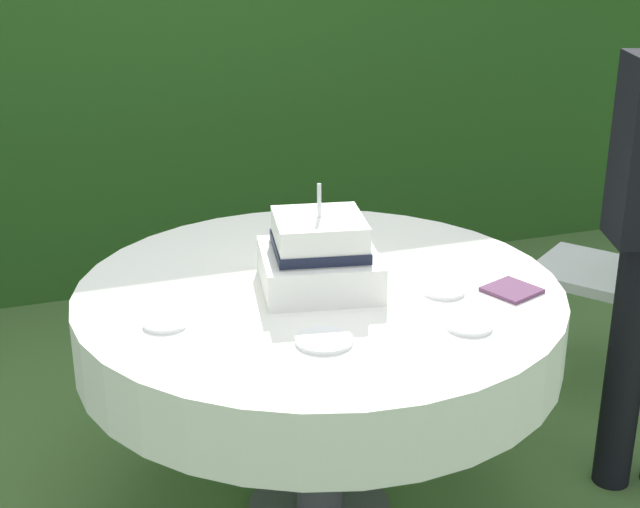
{
  "coord_description": "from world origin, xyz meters",
  "views": [
    {
      "loc": [
        -0.8,
        -2.28,
        1.81
      ],
      "look_at": [
        0.0,
        -0.0,
        0.87
      ],
      "focal_mm": 51.73,
      "sensor_mm": 36.0,
      "label": 1
    }
  ],
  "objects_px": {
    "cake_table": "(319,320)",
    "serving_plate_near": "(324,340)",
    "serving_plate_far": "(469,326)",
    "garden_chair": "(614,259)",
    "wedding_cake": "(321,255)",
    "napkin_stack": "(512,290)",
    "serving_plate_right": "(444,291)",
    "serving_plate_left": "(165,323)"
  },
  "relations": [
    {
      "from": "cake_table",
      "to": "serving_plate_near",
      "type": "relative_size",
      "value": 9.57
    },
    {
      "from": "serving_plate_far",
      "to": "garden_chair",
      "type": "bearing_deg",
      "value": 36.39
    },
    {
      "from": "wedding_cake",
      "to": "napkin_stack",
      "type": "xyz_separation_m",
      "value": [
        0.49,
        -0.22,
        -0.09
      ]
    },
    {
      "from": "serving_plate_near",
      "to": "garden_chair",
      "type": "height_order",
      "value": "garden_chair"
    },
    {
      "from": "cake_table",
      "to": "napkin_stack",
      "type": "xyz_separation_m",
      "value": [
        0.5,
        -0.22,
        0.11
      ]
    },
    {
      "from": "serving_plate_right",
      "to": "napkin_stack",
      "type": "bearing_deg",
      "value": -17.2
    },
    {
      "from": "serving_plate_far",
      "to": "serving_plate_right",
      "type": "xyz_separation_m",
      "value": [
        0.04,
        0.22,
        0.0
      ]
    },
    {
      "from": "wedding_cake",
      "to": "serving_plate_near",
      "type": "bearing_deg",
      "value": -108.48
    },
    {
      "from": "serving_plate_far",
      "to": "garden_chair",
      "type": "distance_m",
      "value": 1.3
    },
    {
      "from": "serving_plate_far",
      "to": "cake_table",
      "type": "bearing_deg",
      "value": 125.61
    },
    {
      "from": "serving_plate_far",
      "to": "serving_plate_near",
      "type": "bearing_deg",
      "value": 173.03
    },
    {
      "from": "serving_plate_near",
      "to": "wedding_cake",
      "type": "bearing_deg",
      "value": 71.52
    },
    {
      "from": "cake_table",
      "to": "garden_chair",
      "type": "height_order",
      "value": "garden_chair"
    },
    {
      "from": "cake_table",
      "to": "serving_plate_left",
      "type": "bearing_deg",
      "value": -166.91
    },
    {
      "from": "serving_plate_far",
      "to": "napkin_stack",
      "type": "bearing_deg",
      "value": 36.82
    },
    {
      "from": "wedding_cake",
      "to": "garden_chair",
      "type": "xyz_separation_m",
      "value": [
        1.3,
        0.37,
        -0.32
      ]
    },
    {
      "from": "serving_plate_near",
      "to": "serving_plate_right",
      "type": "xyz_separation_m",
      "value": [
        0.42,
        0.18,
        0.0
      ]
    },
    {
      "from": "serving_plate_far",
      "to": "serving_plate_left",
      "type": "distance_m",
      "value": 0.79
    },
    {
      "from": "wedding_cake",
      "to": "serving_plate_far",
      "type": "height_order",
      "value": "wedding_cake"
    },
    {
      "from": "serving_plate_far",
      "to": "garden_chair",
      "type": "relative_size",
      "value": 0.13
    },
    {
      "from": "garden_chair",
      "to": "napkin_stack",
      "type": "bearing_deg",
      "value": -143.73
    },
    {
      "from": "wedding_cake",
      "to": "serving_plate_far",
      "type": "xyz_separation_m",
      "value": [
        0.27,
        -0.38,
        -0.09
      ]
    },
    {
      "from": "serving_plate_left",
      "to": "garden_chair",
      "type": "xyz_separation_m",
      "value": [
        1.76,
        0.48,
        -0.23
      ]
    },
    {
      "from": "serving_plate_left",
      "to": "garden_chair",
      "type": "bearing_deg",
      "value": 15.23
    },
    {
      "from": "cake_table",
      "to": "serving_plate_far",
      "type": "xyz_separation_m",
      "value": [
        0.28,
        -0.38,
        0.11
      ]
    },
    {
      "from": "wedding_cake",
      "to": "serving_plate_near",
      "type": "height_order",
      "value": "wedding_cake"
    },
    {
      "from": "serving_plate_left",
      "to": "napkin_stack",
      "type": "xyz_separation_m",
      "value": [
        0.96,
        -0.11,
        -0.0
      ]
    },
    {
      "from": "serving_plate_left",
      "to": "serving_plate_right",
      "type": "relative_size",
      "value": 0.98
    },
    {
      "from": "cake_table",
      "to": "wedding_cake",
      "type": "bearing_deg",
      "value": -1.57
    },
    {
      "from": "serving_plate_near",
      "to": "napkin_stack",
      "type": "height_order",
      "value": "same"
    },
    {
      "from": "napkin_stack",
      "to": "garden_chair",
      "type": "xyz_separation_m",
      "value": [
        0.8,
        0.59,
        -0.23
      ]
    },
    {
      "from": "serving_plate_near",
      "to": "serving_plate_left",
      "type": "distance_m",
      "value": 0.42
    },
    {
      "from": "serving_plate_left",
      "to": "cake_table",
      "type": "bearing_deg",
      "value": 13.09
    },
    {
      "from": "serving_plate_near",
      "to": "serving_plate_left",
      "type": "bearing_deg",
      "value": 147.06
    },
    {
      "from": "serving_plate_left",
      "to": "napkin_stack",
      "type": "relative_size",
      "value": 0.88
    },
    {
      "from": "serving_plate_right",
      "to": "napkin_stack",
      "type": "distance_m",
      "value": 0.19
    },
    {
      "from": "serving_plate_near",
      "to": "serving_plate_far",
      "type": "height_order",
      "value": "same"
    },
    {
      "from": "wedding_cake",
      "to": "serving_plate_left",
      "type": "xyz_separation_m",
      "value": [
        -0.47,
        -0.11,
        -0.09
      ]
    },
    {
      "from": "napkin_stack",
      "to": "garden_chair",
      "type": "relative_size",
      "value": 0.15
    },
    {
      "from": "cake_table",
      "to": "serving_plate_far",
      "type": "relative_size",
      "value": 11.78
    },
    {
      "from": "napkin_stack",
      "to": "cake_table",
      "type": "bearing_deg",
      "value": 156.55
    },
    {
      "from": "serving_plate_far",
      "to": "serving_plate_left",
      "type": "bearing_deg",
      "value": 159.4
    }
  ]
}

